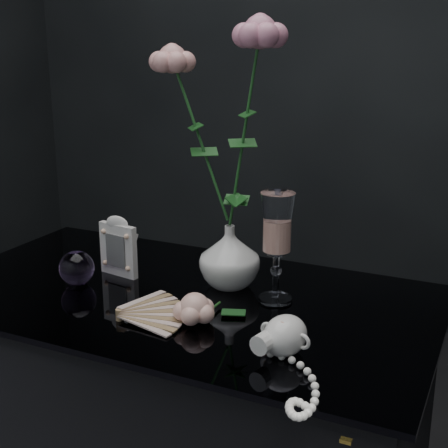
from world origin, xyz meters
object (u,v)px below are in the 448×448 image
at_px(loose_rose, 195,308).
at_px(pearl_jar, 285,334).
at_px(paperweight, 77,268).
at_px(wine_glass, 277,248).
at_px(picture_frame, 118,246).
at_px(vase, 230,256).

bearing_deg(loose_rose, pearl_jar, -2.36).
bearing_deg(pearl_jar, paperweight, -178.08).
distance_m(wine_glass, pearl_jar, 0.24).
xyz_separation_m(picture_frame, pearl_jar, (0.46, -0.19, -0.03)).
height_order(vase, paperweight, vase).
bearing_deg(paperweight, vase, 23.54).
relative_size(picture_frame, paperweight, 1.82).
bearing_deg(wine_glass, paperweight, -166.21).
height_order(wine_glass, picture_frame, wine_glass).
xyz_separation_m(paperweight, pearl_jar, (0.51, -0.10, -0.00)).
xyz_separation_m(picture_frame, paperweight, (-0.05, -0.09, -0.03)).
xyz_separation_m(vase, wine_glass, (0.12, -0.03, 0.04)).
xyz_separation_m(paperweight, loose_rose, (0.32, -0.06, -0.01)).
distance_m(wine_glass, paperweight, 0.44).
relative_size(picture_frame, pearl_jar, 0.55).
bearing_deg(paperweight, picture_frame, 60.44).
bearing_deg(picture_frame, pearl_jar, -13.03).
height_order(wine_glass, loose_rose, wine_glass).
relative_size(wine_glass, paperweight, 2.96).
distance_m(vase, paperweight, 0.33).
xyz_separation_m(vase, paperweight, (-0.30, -0.13, -0.03)).
xyz_separation_m(wine_glass, paperweight, (-0.42, -0.10, -0.07)).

